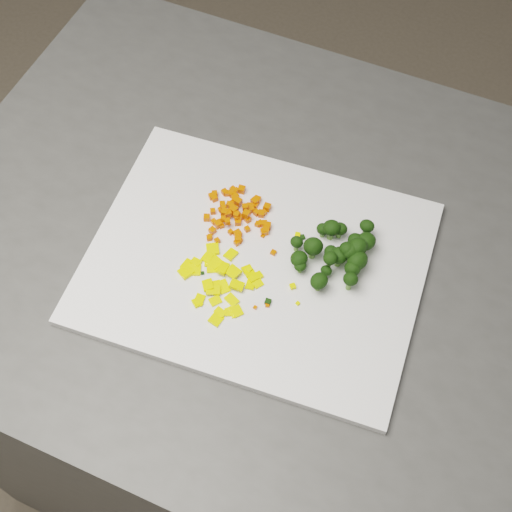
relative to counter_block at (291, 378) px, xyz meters
The scene contains 141 objects.
ground 0.47m from the counter_block, 169.11° to the right, with size 4.00×4.00×0.00m, color #766753.
counter_block is the anchor object (origin of this frame).
cutting_board 0.46m from the counter_block, 132.56° to the right, with size 0.43×0.33×0.01m, color white.
carrot_pile 0.49m from the counter_block, behind, with size 0.09×0.09×0.03m, color #E14702, non-canonical shape.
pepper_pile 0.49m from the counter_block, 123.17° to the right, with size 0.11×0.11×0.02m, color #FFE80D, non-canonical shape.
broccoli_pile 0.49m from the counter_block, ahead, with size 0.11×0.11×0.05m, color black, non-canonical shape.
carrot_cube_0 0.49m from the counter_block, behind, with size 0.01×0.01×0.01m, color #E14702.
carrot_cube_1 0.48m from the counter_block, behind, with size 0.01×0.01×0.01m, color #E14702.
carrot_cube_2 0.48m from the counter_block, behind, with size 0.01×0.01×0.01m, color #E14702.
carrot_cube_3 0.48m from the counter_block, behind, with size 0.01×0.01×0.01m, color #E14702.
carrot_cube_4 0.48m from the counter_block, behind, with size 0.01×0.01×0.01m, color #E14702.
carrot_cube_5 0.47m from the counter_block, 167.78° to the left, with size 0.01×0.01×0.01m, color #E14702.
carrot_cube_6 0.49m from the counter_block, behind, with size 0.01×0.01×0.01m, color #E14702.
carrot_cube_7 0.49m from the counter_block, 166.84° to the right, with size 0.01×0.01×0.01m, color #E14702.
carrot_cube_8 0.48m from the counter_block, behind, with size 0.01×0.01×0.01m, color #E14702.
carrot_cube_9 0.48m from the counter_block, 168.62° to the left, with size 0.01×0.01×0.01m, color #E14702.
carrot_cube_10 0.49m from the counter_block, behind, with size 0.01×0.01×0.01m, color #E14702.
carrot_cube_11 0.48m from the counter_block, behind, with size 0.01×0.01×0.01m, color #E14702.
carrot_cube_12 0.49m from the counter_block, behind, with size 0.01×0.01×0.01m, color #E14702.
carrot_cube_13 0.47m from the counter_block, 161.69° to the left, with size 0.01×0.01×0.01m, color #E14702.
carrot_cube_14 0.48m from the counter_block, behind, with size 0.01×0.01×0.01m, color #E14702.
carrot_cube_15 0.47m from the counter_block, behind, with size 0.01×0.01×0.01m, color #E14702.
carrot_cube_16 0.49m from the counter_block, behind, with size 0.01×0.01×0.01m, color #E14702.
carrot_cube_17 0.47m from the counter_block, 168.19° to the left, with size 0.01×0.01×0.01m, color #E14702.
carrot_cube_18 0.48m from the counter_block, 154.08° to the right, with size 0.01×0.01×0.01m, color #E14702.
carrot_cube_19 0.48m from the counter_block, behind, with size 0.01×0.01×0.01m, color #E14702.
carrot_cube_20 0.48m from the counter_block, 165.36° to the left, with size 0.01×0.01×0.01m, color #E14702.
carrot_cube_21 0.47m from the counter_block, 169.79° to the left, with size 0.01×0.01×0.01m, color #E14702.
carrot_cube_22 0.48m from the counter_block, 160.90° to the right, with size 0.01×0.01×0.01m, color #E14702.
carrot_cube_23 0.48m from the counter_block, behind, with size 0.01×0.01×0.01m, color #E14702.
carrot_cube_24 0.49m from the counter_block, 167.40° to the right, with size 0.01×0.01×0.01m, color #E14702.
carrot_cube_25 0.48m from the counter_block, 152.53° to the right, with size 0.01×0.01×0.01m, color #E14702.
carrot_cube_26 0.47m from the counter_block, behind, with size 0.01×0.01×0.01m, color #E14702.
carrot_cube_27 0.48m from the counter_block, behind, with size 0.01×0.01×0.01m, color #E14702.
carrot_cube_28 0.49m from the counter_block, behind, with size 0.01×0.01×0.01m, color #E14702.
carrot_cube_29 0.47m from the counter_block, 159.85° to the right, with size 0.01×0.01×0.01m, color #E14702.
carrot_cube_30 0.48m from the counter_block, 164.54° to the right, with size 0.01×0.01×0.01m, color #E14702.
carrot_cube_31 0.48m from the counter_block, behind, with size 0.01×0.01×0.01m, color #E14702.
carrot_cube_32 0.49m from the counter_block, behind, with size 0.01×0.01×0.01m, color #E14702.
carrot_cube_33 0.48m from the counter_block, 165.79° to the right, with size 0.01×0.01×0.01m, color #E14702.
carrot_cube_34 0.48m from the counter_block, behind, with size 0.01×0.01×0.01m, color #E14702.
carrot_cube_35 0.48m from the counter_block, behind, with size 0.01×0.01×0.01m, color #E14702.
carrot_cube_36 0.47m from the counter_block, behind, with size 0.01×0.01×0.01m, color #E14702.
carrot_cube_37 0.48m from the counter_block, behind, with size 0.01×0.01×0.01m, color #E14702.
carrot_cube_38 0.48m from the counter_block, 166.48° to the right, with size 0.01×0.01×0.01m, color #E14702.
carrot_cube_39 0.48m from the counter_block, 168.17° to the left, with size 0.01×0.01×0.01m, color #E14702.
carrot_cube_40 0.48m from the counter_block, 164.52° to the right, with size 0.01×0.01×0.01m, color #E14702.
carrot_cube_41 0.47m from the counter_block, behind, with size 0.01×0.01×0.01m, color #E14702.
carrot_cube_42 0.48m from the counter_block, behind, with size 0.01×0.01×0.01m, color #E14702.
carrot_cube_43 0.47m from the counter_block, behind, with size 0.01×0.01×0.01m, color #E14702.
carrot_cube_44 0.47m from the counter_block, 167.35° to the right, with size 0.01×0.01×0.01m, color #E14702.
carrot_cube_45 0.49m from the counter_block, behind, with size 0.01×0.01×0.01m, color #E14702.
carrot_cube_46 0.47m from the counter_block, behind, with size 0.01×0.01×0.01m, color #E14702.
carrot_cube_47 0.47m from the counter_block, 154.77° to the right, with size 0.01×0.01×0.01m, color #E14702.
carrot_cube_48 0.48m from the counter_block, 163.02° to the left, with size 0.01×0.01×0.01m, color #E14702.
carrot_cube_49 0.48m from the counter_block, behind, with size 0.01×0.01×0.01m, color #E14702.
carrot_cube_50 0.48m from the counter_block, 165.34° to the left, with size 0.01×0.01×0.01m, color #E14702.
carrot_cube_51 0.48m from the counter_block, behind, with size 0.01×0.01×0.01m, color #E14702.
carrot_cube_52 0.47m from the counter_block, 169.72° to the right, with size 0.01×0.01×0.01m, color #E14702.
carrot_cube_53 0.47m from the counter_block, behind, with size 0.01×0.01×0.01m, color #E14702.
carrot_cube_54 0.48m from the counter_block, behind, with size 0.01×0.01×0.01m, color #E14702.
carrot_cube_55 0.48m from the counter_block, 159.27° to the right, with size 0.01×0.01×0.01m, color #E14702.
carrot_cube_56 0.48m from the counter_block, 155.00° to the right, with size 0.01×0.01×0.01m, color #E14702.
carrot_cube_57 0.49m from the counter_block, behind, with size 0.01×0.01×0.01m, color #E14702.
carrot_cube_58 0.47m from the counter_block, behind, with size 0.01×0.01×0.01m, color #E14702.
carrot_cube_59 0.47m from the counter_block, behind, with size 0.01×0.01×0.01m, color #E14702.
carrot_cube_60 0.48m from the counter_block, behind, with size 0.01×0.01×0.01m, color #E14702.
carrot_cube_61 0.48m from the counter_block, behind, with size 0.01×0.01×0.01m, color #E14702.
carrot_cube_62 0.47m from the counter_block, 154.76° to the right, with size 0.01×0.01×0.01m, color #E14702.
carrot_cube_63 0.49m from the counter_block, behind, with size 0.01×0.01×0.01m, color #E14702.
carrot_cube_64 0.48m from the counter_block, behind, with size 0.01×0.01×0.01m, color #E14702.
carrot_cube_65 0.48m from the counter_block, behind, with size 0.01×0.01×0.01m, color #E14702.
carrot_cube_66 0.48m from the counter_block, behind, with size 0.01×0.01×0.01m, color #E14702.
carrot_cube_67 0.47m from the counter_block, 151.79° to the right, with size 0.01×0.01×0.01m, color #E14702.
carrot_cube_68 0.48m from the counter_block, behind, with size 0.01×0.01×0.01m, color #E14702.
carrot_cube_69 0.48m from the counter_block, behind, with size 0.01×0.01×0.01m, color #E14702.
carrot_cube_70 0.49m from the counter_block, 165.90° to the right, with size 0.01×0.01×0.01m, color #E14702.
pepper_chunk_0 0.47m from the counter_block, 141.65° to the right, with size 0.02×0.01×0.00m, color #FFE80D.
pepper_chunk_1 0.48m from the counter_block, 114.89° to the right, with size 0.02×0.01×0.00m, color #FFE80D.
pepper_chunk_2 0.49m from the counter_block, 138.93° to the right, with size 0.01×0.01×0.00m, color #FFE80D.
pepper_chunk_3 0.47m from the counter_block, 107.46° to the right, with size 0.01×0.01×0.00m, color #FFE80D.
pepper_chunk_4 0.49m from the counter_block, 105.92° to the right, with size 0.01×0.02×0.00m, color #FFE80D.
pepper_chunk_5 0.48m from the counter_block, 132.85° to the right, with size 0.02×0.01×0.00m, color #FFE80D.
pepper_chunk_6 0.49m from the counter_block, 118.60° to the right, with size 0.01×0.02×0.00m, color #FFE80D.
pepper_chunk_7 0.47m from the counter_block, 111.18° to the right, with size 0.02×0.01×0.00m, color #FFE80D.
pepper_chunk_8 0.47m from the counter_block, 114.27° to the right, with size 0.02×0.01×0.00m, color #FFE80D.
pepper_chunk_9 0.48m from the counter_block, 104.18° to the right, with size 0.01×0.01×0.00m, color #FFE80D.
pepper_chunk_10 0.48m from the counter_block, 121.55° to the right, with size 0.02×0.02×0.00m, color #FFE80D.
pepper_chunk_11 0.48m from the counter_block, 137.27° to the right, with size 0.02×0.02×0.00m, color #FFE80D.
pepper_chunk_12 0.48m from the counter_block, 103.21° to the right, with size 0.02×0.01×0.00m, color #FFE80D.
pepper_chunk_13 0.49m from the counter_block, 107.50° to the right, with size 0.01×0.01×0.00m, color #FFE80D.
pepper_chunk_14 0.48m from the counter_block, 102.04° to the right, with size 0.01×0.01×0.00m, color #FFE80D.
pepper_chunk_15 0.49m from the counter_block, 119.40° to the right, with size 0.02×0.01×0.00m, color #FFE80D.
pepper_chunk_16 0.49m from the counter_block, 123.35° to the right, with size 0.02×0.01×0.00m, color #FFE80D.
pepper_chunk_17 0.49m from the counter_block, 138.09° to the right, with size 0.01×0.02×0.00m, color #FFE80D.
pepper_chunk_18 0.48m from the counter_block, 114.23° to the right, with size 0.01×0.01×0.00m, color #FFE80D.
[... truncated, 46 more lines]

